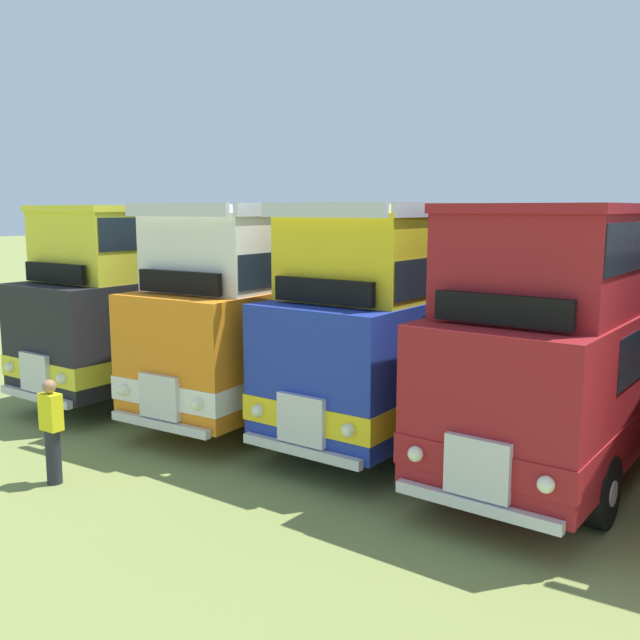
{
  "coord_description": "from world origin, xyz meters",
  "views": [
    {
      "loc": [
        6.01,
        -13.66,
        4.41
      ],
      "look_at": [
        -2.95,
        -0.18,
        1.84
      ],
      "focal_mm": 39.31,
      "sensor_mm": 36.0,
      "label": 1
    }
  ],
  "objects": [
    {
      "name": "ground_plane",
      "position": [
        0.0,
        0.0,
        0.0
      ],
      "size": [
        200.0,
        200.0,
        0.0
      ],
      "primitive_type": "plane",
      "color": "olive"
    },
    {
      "name": "bus_third_in_row",
      "position": [
        0.0,
        0.16,
        2.36
      ],
      "size": [
        2.89,
        10.03,
        4.52
      ],
      "color": "#1E339E",
      "rests_on": "ground"
    },
    {
      "name": "bus_second_in_row",
      "position": [
        -3.24,
        -0.11,
        2.36
      ],
      "size": [
        2.85,
        10.04,
        4.52
      ],
      "color": "orange",
      "rests_on": "ground"
    },
    {
      "name": "bus_first_in_row",
      "position": [
        -6.47,
        -0.09,
        2.47
      ],
      "size": [
        2.78,
        10.23,
        4.49
      ],
      "color": "black",
      "rests_on": "ground"
    },
    {
      "name": "marshal_person",
      "position": [
        -3.58,
        -7.03,
        0.89
      ],
      "size": [
        0.36,
        0.24,
        1.73
      ],
      "color": "#23232D",
      "rests_on": "ground"
    },
    {
      "name": "bus_fourth_in_row",
      "position": [
        3.24,
        0.37,
        2.47
      ],
      "size": [
        3.15,
        11.4,
        4.49
      ],
      "color": "maroon",
      "rests_on": "ground"
    }
  ]
}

